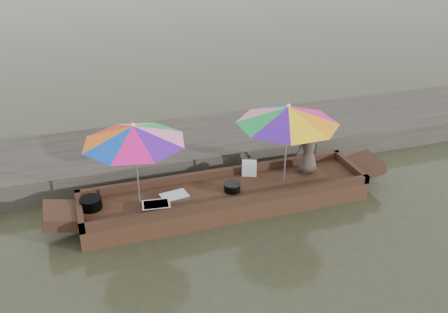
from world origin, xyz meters
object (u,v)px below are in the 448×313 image
object	(u,v)px
vendor	(308,148)
umbrella_stern	(286,144)
tray_scallop	(174,197)
boat_hull	(226,198)
charcoal_grill	(232,187)
tray_crayfish	(156,206)
supply_bag	(249,168)
umbrella_bow	(137,166)
cooking_pot	(91,203)

from	to	relation	value
vendor	umbrella_stern	distance (m)	0.66
tray_scallop	umbrella_stern	size ratio (longest dim) A/B	0.25
boat_hull	charcoal_grill	world-z (taller)	charcoal_grill
tray_scallop	charcoal_grill	world-z (taller)	charcoal_grill
tray_scallop	vendor	bearing A→B (deg)	3.56
tray_crayfish	tray_scallop	xyz separation A→B (m)	(0.38, 0.24, -0.01)
tray_scallop	charcoal_grill	distance (m)	1.07
supply_bag	umbrella_bow	world-z (taller)	umbrella_bow
boat_hull	vendor	bearing A→B (deg)	6.51
tray_crayfish	tray_scallop	size ratio (longest dim) A/B	1.00
tray_crayfish	umbrella_stern	size ratio (longest dim) A/B	0.25
tray_crayfish	charcoal_grill	bearing A→B (deg)	6.27
vendor	umbrella_bow	world-z (taller)	umbrella_bow
supply_bag	boat_hull	bearing A→B (deg)	-144.45
vendor	umbrella_bow	bearing A→B (deg)	-4.50
tray_crayfish	vendor	bearing A→B (deg)	7.53
supply_bag	umbrella_bow	distance (m)	2.35
umbrella_bow	charcoal_grill	bearing A→B (deg)	-1.66
cooking_pot	vendor	size ratio (longest dim) A/B	0.36
tray_scallop	umbrella_bow	xyz separation A→B (m)	(-0.62, -0.03, 0.74)
supply_bag	tray_crayfish	bearing A→B (deg)	-161.49
boat_hull	tray_crayfish	bearing A→B (deg)	-171.17
umbrella_bow	cooking_pot	bearing A→B (deg)	169.63
cooking_pot	tray_scallop	bearing A→B (deg)	-4.70
tray_crayfish	umbrella_bow	xyz separation A→B (m)	(-0.25, 0.21, 0.73)
vendor	charcoal_grill	bearing A→B (deg)	0.71
tray_crayfish	charcoal_grill	distance (m)	1.45
supply_bag	charcoal_grill	bearing A→B (deg)	-136.29
cooking_pot	tray_crayfish	xyz separation A→B (m)	(1.06, -0.36, -0.05)
boat_hull	umbrella_bow	bearing A→B (deg)	180.00
cooking_pot	umbrella_stern	world-z (taller)	umbrella_stern
boat_hull	tray_scallop	bearing A→B (deg)	178.15
umbrella_bow	tray_crayfish	bearing A→B (deg)	-39.84
tray_crayfish	vendor	distance (m)	3.13
charcoal_grill	tray_crayfish	bearing A→B (deg)	-173.73
cooking_pot	tray_crayfish	world-z (taller)	cooking_pot
umbrella_stern	tray_scallop	bearing A→B (deg)	179.17
cooking_pot	umbrella_stern	distance (m)	3.63
cooking_pot	charcoal_grill	xyz separation A→B (m)	(2.50, -0.20, -0.03)
tray_scallop	vendor	world-z (taller)	vendor
cooking_pot	charcoal_grill	distance (m)	2.51
vendor	umbrella_stern	size ratio (longest dim) A/B	0.55
supply_bag	tray_scallop	bearing A→B (deg)	-165.21
cooking_pot	tray_scallop	size ratio (longest dim) A/B	0.79
boat_hull	umbrella_bow	size ratio (longest dim) A/B	3.04
umbrella_bow	vendor	bearing A→B (deg)	3.42
tray_crayfish	cooking_pot	bearing A→B (deg)	161.48
supply_bag	umbrella_stern	xyz separation A→B (m)	(0.54, -0.45, 0.65)
boat_hull	tray_scallop	xyz separation A→B (m)	(-0.96, 0.03, 0.21)
charcoal_grill	boat_hull	bearing A→B (deg)	155.64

